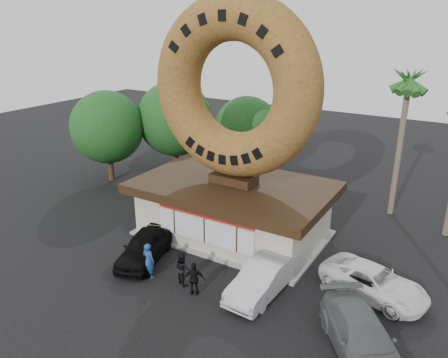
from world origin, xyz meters
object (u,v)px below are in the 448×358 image
person_left (149,261)px  giant_donut (234,88)px  donut_shop (233,207)px  car_black (144,247)px  car_grey (362,338)px  street_lamp (277,125)px  car_white (374,282)px  person_center (183,268)px  car_silver (263,278)px  person_right (194,279)px

person_left → giant_donut: bearing=-98.5°
donut_shop → car_black: bearing=-116.6°
donut_shop → car_grey: size_ratio=2.10×
street_lamp → car_grey: size_ratio=1.50×
street_lamp → car_white: bearing=-48.5°
car_white → car_black: bearing=121.6°
person_left → person_center: person_left is taller
donut_shop → car_silver: (4.20, -4.44, -0.98)m
street_lamp → person_left: 16.66m
person_left → car_grey: size_ratio=0.36×
person_left → person_center: (1.74, 0.45, -0.11)m
street_lamp → car_grey: street_lamp is taller
person_right → car_black: size_ratio=0.37×
car_black → car_silver: bearing=-11.4°
donut_shop → giant_donut: giant_donut is taller
street_lamp → car_silver: (6.06, -14.46, -3.70)m
person_left → donut_shop: bearing=-98.5°
street_lamp → car_white: street_lamp is taller
car_silver → car_white: size_ratio=0.95×
person_left → person_right: bearing=-177.5°
giant_donut → car_silver: size_ratio=2.07×
person_left → car_grey: 10.49m
person_left → car_silver: person_left is taller
giant_donut → person_left: giant_donut is taller
car_silver → donut_shop: bearing=136.6°
donut_shop → car_silver: 6.19m
person_center → giant_donut: bearing=-62.1°
giant_donut → car_black: size_ratio=2.15×
car_silver → street_lamp: bearing=115.9°
donut_shop → car_grey: donut_shop is taller
person_right → car_white: person_right is taller
person_left → car_grey: bearing=-176.8°
person_left → person_right: (2.76, -0.00, -0.10)m
car_grey → donut_shop: bearing=110.3°
giant_donut → street_lamp: giant_donut is taller
person_left → car_silver: bearing=-159.0°
car_black → car_grey: size_ratio=0.86×
person_left → car_black: 1.77m
person_left → person_right: 2.76m
person_left → car_black: size_ratio=0.41×
donut_shop → giant_donut: size_ratio=1.14×
person_center → car_white: 9.07m
car_silver → car_white: 5.17m
person_right → car_white: bearing=-173.0°
donut_shop → car_white: 9.00m
person_center → car_black: bearing=9.3°
giant_donut → person_right: (1.53, -6.27, -7.87)m
donut_shop → person_right: (1.53, -6.25, -0.92)m
donut_shop → car_silver: donut_shop is taller
car_black → person_left: bearing=-58.8°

